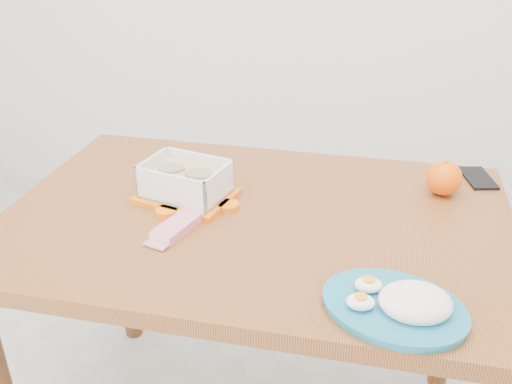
# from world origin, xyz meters

# --- Properties ---
(dining_table) EXTENTS (1.26, 0.91, 0.75)m
(dining_table) POSITION_xyz_m (-0.13, 0.17, 0.65)
(dining_table) COLOR #9A532B
(dining_table) RESTS_ON ground
(food_container) EXTENTS (0.27, 0.23, 0.10)m
(food_container) POSITION_xyz_m (-0.31, 0.23, 0.80)
(food_container) COLOR orange
(food_container) RESTS_ON dining_table
(orange_fruit) EXTENTS (0.09, 0.09, 0.09)m
(orange_fruit) POSITION_xyz_m (0.33, 0.33, 0.79)
(orange_fruit) COLOR #FF4B05
(orange_fruit) RESTS_ON dining_table
(rice_plate) EXTENTS (0.34, 0.34, 0.07)m
(rice_plate) POSITION_xyz_m (0.17, -0.15, 0.77)
(rice_plate) COLOR #19708E
(rice_plate) RESTS_ON dining_table
(candy_bar) EXTENTS (0.14, 0.23, 0.02)m
(candy_bar) POSITION_xyz_m (-0.28, 0.12, 0.76)
(candy_bar) COLOR red
(candy_bar) RESTS_ON dining_table
(smartphone) EXTENTS (0.08, 0.14, 0.01)m
(smartphone) POSITION_xyz_m (0.43, 0.43, 0.75)
(smartphone) COLOR black
(smartphone) RESTS_ON dining_table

